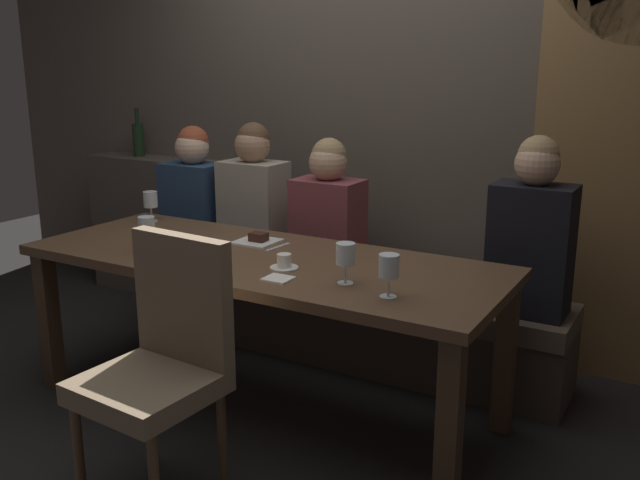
{
  "coord_description": "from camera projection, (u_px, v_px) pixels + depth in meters",
  "views": [
    {
      "loc": [
        1.72,
        -2.44,
        1.58
      ],
      "look_at": [
        0.28,
        0.05,
        0.84
      ],
      "focal_mm": 38.84,
      "sensor_mm": 36.0,
      "label": 1
    }
  ],
  "objects": [
    {
      "name": "dessert_plate",
      "position": [
        258.0,
        240.0,
        3.31
      ],
      "size": [
        0.19,
        0.19,
        0.05
      ],
      "color": "white",
      "rests_on": "dining_table"
    },
    {
      "name": "wine_bottle_dark_red",
      "position": [
        138.0,
        139.0,
        4.74
      ],
      "size": [
        0.08,
        0.08,
        0.33
      ],
      "color": "black",
      "rests_on": "back_counter"
    },
    {
      "name": "wine_glass_center_back",
      "position": [
        389.0,
        268.0,
        2.52
      ],
      "size": [
        0.08,
        0.08,
        0.16
      ],
      "color": "silver",
      "rests_on": "dining_table"
    },
    {
      "name": "diner_far_end",
      "position": [
        328.0,
        213.0,
        3.68
      ],
      "size": [
        0.36,
        0.24,
        0.75
      ],
      "color": "brown",
      "rests_on": "banquette_bench"
    },
    {
      "name": "chair_near_side",
      "position": [
        163.0,
        354.0,
        2.5
      ],
      "size": [
        0.47,
        0.47,
        0.98
      ],
      "color": "brown",
      "rests_on": "ground"
    },
    {
      "name": "arched_door",
      "position": [
        634.0,
        109.0,
        3.25
      ],
      "size": [
        0.9,
        0.05,
        2.55
      ],
      "color": "olive",
      "rests_on": "ground"
    },
    {
      "name": "back_counter",
      "position": [
        163.0,
        227.0,
        4.78
      ],
      "size": [
        1.1,
        0.28,
        0.95
      ],
      "primitive_type": "cube",
      "color": "#494138",
      "rests_on": "ground"
    },
    {
      "name": "ground",
      "position": [
        264.0,
        406.0,
        3.28
      ],
      "size": [
        9.0,
        9.0,
        0.0
      ],
      "primitive_type": "plane",
      "color": "black"
    },
    {
      "name": "back_wall_tiled",
      "position": [
        381.0,
        77.0,
        3.93
      ],
      "size": [
        6.0,
        0.12,
        3.0
      ],
      "primitive_type": "cube",
      "color": "brown",
      "rests_on": "ground"
    },
    {
      "name": "wine_glass_near_right",
      "position": [
        151.0,
        201.0,
        3.74
      ],
      "size": [
        0.08,
        0.08,
        0.16
      ],
      "color": "silver",
      "rests_on": "dining_table"
    },
    {
      "name": "diner_near_end",
      "position": [
        532.0,
        231.0,
        3.14
      ],
      "size": [
        0.36,
        0.24,
        0.82
      ],
      "color": "black",
      "rests_on": "banquette_bench"
    },
    {
      "name": "folded_napkin",
      "position": [
        278.0,
        279.0,
        2.76
      ],
      "size": [
        0.11,
        0.1,
        0.01
      ],
      "primitive_type": "cube",
      "rotation": [
        0.0,
        0.0,
        0.0
      ],
      "color": "silver",
      "rests_on": "dining_table"
    },
    {
      "name": "banquette_bench",
      "position": [
        335.0,
        315.0,
        3.81
      ],
      "size": [
        2.5,
        0.44,
        0.45
      ],
      "color": "#40352A",
      "rests_on": "ground"
    },
    {
      "name": "dining_table",
      "position": [
        261.0,
        275.0,
        3.12
      ],
      "size": [
        2.2,
        0.84,
        0.74
      ],
      "color": "#493422",
      "rests_on": "ground"
    },
    {
      "name": "diner_bearded",
      "position": [
        254.0,
        198.0,
        3.93
      ],
      "size": [
        0.36,
        0.24,
        0.81
      ],
      "color": "#9E9384",
      "rests_on": "banquette_bench"
    },
    {
      "name": "diner_redhead",
      "position": [
        194.0,
        195.0,
        4.11
      ],
      "size": [
        0.36,
        0.24,
        0.77
      ],
      "color": "navy",
      "rests_on": "banquette_bench"
    },
    {
      "name": "wine_glass_end_right",
      "position": [
        147.0,
        227.0,
        3.13
      ],
      "size": [
        0.08,
        0.08,
        0.16
      ],
      "color": "silver",
      "rests_on": "dining_table"
    },
    {
      "name": "wine_glass_far_left",
      "position": [
        346.0,
        256.0,
        2.68
      ],
      "size": [
        0.08,
        0.08,
        0.16
      ],
      "color": "silver",
      "rests_on": "dining_table"
    },
    {
      "name": "fork_on_table",
      "position": [
        278.0,
        247.0,
        3.23
      ],
      "size": [
        0.03,
        0.17,
        0.01
      ],
      "primitive_type": "cube",
      "rotation": [
        0.0,
        0.0,
        -0.08
      ],
      "color": "silver",
      "rests_on": "dining_table"
    },
    {
      "name": "espresso_cup",
      "position": [
        284.0,
        263.0,
        2.9
      ],
      "size": [
        0.12,
        0.12,
        0.06
      ],
      "color": "white",
      "rests_on": "dining_table"
    }
  ]
}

